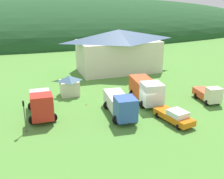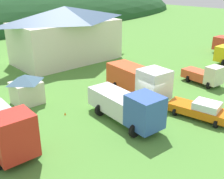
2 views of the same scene
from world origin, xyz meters
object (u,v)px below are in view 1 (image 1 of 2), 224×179
box_truck_blue (120,104)px  traffic_cone_near_pickup (86,105)px  depot_building (118,50)px  heavy_rig_white (146,89)px  light_truck_cream (209,94)px  traffic_light_west (24,113)px  service_pickup_orange (174,116)px  play_shed_cream (69,85)px  crane_truck_red (41,104)px

box_truck_blue → traffic_cone_near_pickup: size_ratio=14.55×
depot_building → heavy_rig_white: depot_building is taller
light_truck_cream → box_truck_blue: bearing=-83.4°
depot_building → traffic_light_west: bearing=-131.8°
box_truck_blue → traffic_light_west: (-11.26, -0.57, 0.69)m
box_truck_blue → service_pickup_orange: bearing=59.8°
play_shed_cream → box_truck_blue: box_truck_blue is taller
light_truck_cream → traffic_light_west: (-24.56, -1.08, 1.14)m
box_truck_blue → traffic_cone_near_pickup: (-3.20, 4.79, -1.61)m
play_shed_cream → service_pickup_orange: size_ratio=0.53×
light_truck_cream → traffic_cone_near_pickup: (-16.50, 4.28, -1.15)m
light_truck_cream → service_pickup_orange: light_truck_cream is taller
traffic_cone_near_pickup → light_truck_cream: bearing=-14.5°
depot_building → play_shed_cream: size_ratio=5.37×
crane_truck_red → heavy_rig_white: crane_truck_red is taller
play_shed_cream → heavy_rig_white: bearing=-32.5°
crane_truck_red → traffic_cone_near_pickup: crane_truck_red is taller
heavy_rig_white → play_shed_cream: bearing=-116.9°
light_truck_cream → traffic_light_west: traffic_light_west is taller
traffic_light_west → traffic_cone_near_pickup: (8.06, 5.36, -2.29)m
play_shed_cream → traffic_light_west: size_ratio=0.81×
light_truck_cream → traffic_cone_near_pickup: 17.08m
box_truck_blue → service_pickup_orange: (5.41, -3.69, -0.78)m
service_pickup_orange → box_truck_blue: bearing=-135.6°
depot_building → traffic_light_west: (-18.23, -20.40, -1.83)m
play_shed_cream → heavy_rig_white: heavy_rig_white is taller
crane_truck_red → box_truck_blue: 9.70m
heavy_rig_white → service_pickup_orange: heavy_rig_white is taller
play_shed_cream → traffic_light_west: traffic_light_west is taller
play_shed_cream → crane_truck_red: 7.92m
box_truck_blue → light_truck_cream: 13.31m
play_shed_cream → crane_truck_red: size_ratio=0.41×
play_shed_cream → crane_truck_red: crane_truck_red is taller
heavy_rig_white → traffic_light_west: 16.79m
traffic_cone_near_pickup → traffic_light_west: bearing=-146.4°
heavy_rig_white → traffic_cone_near_pickup: 8.57m
heavy_rig_white → light_truck_cream: heavy_rig_white is taller
service_pickup_orange → traffic_light_west: (-16.67, 3.13, 1.46)m
heavy_rig_white → traffic_light_west: bearing=-70.8°
box_truck_blue → traffic_light_west: size_ratio=2.11×
play_shed_cream → traffic_cone_near_pickup: play_shed_cream is taller
play_shed_cream → crane_truck_red: bearing=-126.1°
depot_building → box_truck_blue: size_ratio=2.08×
crane_truck_red → traffic_light_west: (-2.07, -3.65, 0.59)m
depot_building → light_truck_cream: depot_building is taller
depot_building → play_shed_cream: 15.68m
play_shed_cream → light_truck_cream: play_shed_cream is taller
depot_building → box_truck_blue: bearing=-109.4°
crane_truck_red → box_truck_blue: (9.19, -3.08, -0.10)m
heavy_rig_white → depot_building: bearing=179.0°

